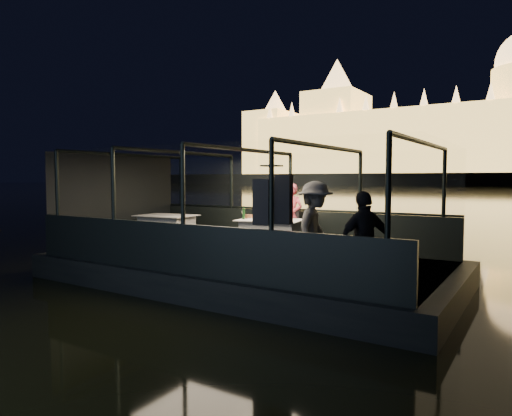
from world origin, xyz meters
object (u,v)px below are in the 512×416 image
Objects in this scene: dining_table_aft at (167,229)px; person_man_maroon at (274,217)px; chair_port_left at (259,230)px; dining_table_central at (271,236)px; person_woman_coral at (291,218)px; coat_stand at (271,227)px; wine_bottle at (244,213)px; passenger_stripe at (315,228)px; passenger_dark at (364,236)px; chair_port_right at (285,232)px.

person_man_maroon is at bearing 21.46° from dining_table_aft.
chair_port_left is at bearing -138.30° from person_man_maroon.
dining_table_central is 0.91× the size of person_woman_coral.
person_woman_coral is 0.50m from person_man_maroon.
dining_table_aft is 4.96m from coat_stand.
chair_port_left is 2.74× the size of wine_bottle.
dining_table_central is 0.74m from chair_port_left.
chair_port_left is 0.58× the size of person_man_maroon.
passenger_stripe reaches higher than dining_table_central.
coat_stand is at bearing -53.88° from passenger_dark.
wine_bottle is at bearing -85.09° from passenger_dark.
chair_port_right is at bearing -91.05° from person_woman_coral.
person_woman_coral is at bearing 67.89° from chair_port_right.
chair_port_right is (3.09, 0.73, 0.06)m from dining_table_aft.
person_man_maroon is (-0.50, 0.03, 0.00)m from person_woman_coral.
coat_stand reaches higher than chair_port_right.
chair_port_left is (-0.59, 0.45, 0.06)m from dining_table_central.
person_man_maroon is at bearing 131.15° from chair_port_right.
chair_port_right reaches higher than dining_table_central.
dining_table_aft is 0.73× the size of coat_stand.
passenger_dark is (2.91, -2.93, 0.40)m from chair_port_right.
passenger_stripe is at bearing -68.88° from chair_port_right.
dining_table_aft is 2.83m from person_man_maroon.
coat_stand is 3.44m from person_woman_coral.
passenger_stripe is at bearing -58.69° from person_man_maroon.
passenger_stripe is at bearing -84.69° from passenger_dark.
coat_stand reaches higher than passenger_stripe.
passenger_stripe is 1.09× the size of passenger_dark.
person_woman_coral is 4.30m from passenger_dark.
dining_table_central is at bearing 38.49° from passenger_stripe.
coat_stand is at bearing -47.31° from wine_bottle.
dining_table_central is 1.48× the size of chair_port_right.
dining_table_aft is at bearing 64.09° from passenger_stripe.
coat_stand is 3.69m from person_man_maroon.
chair_port_left is at bearing 91.56° from wine_bottle.
chair_port_right is at bearing 74.81° from dining_table_central.
chair_port_left is 0.43× the size of coat_stand.
dining_table_aft is at bearing 175.85° from chair_port_right.
passenger_stripe is (1.79, -2.52, 0.10)m from person_woman_coral.
person_woman_coral is 0.96× the size of passenger_stripe.
chair_port_left is 0.71m from chair_port_right.
person_man_maroon is at bearing -97.23° from passenger_dark.
chair_port_left is 3.40m from passenger_stripe.
passenger_dark is 4.23m from wine_bottle.
chair_port_right is 0.68× the size of person_man_maroon.
dining_table_aft is at bearing -179.87° from wine_bottle.
coat_stand is at bearing -83.04° from chair_port_right.
chair_port_right is at bearing 114.48° from coat_stand.
passenger_dark is (3.04, -2.46, 0.47)m from dining_table_central.
chair_port_right is 0.50× the size of coat_stand.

